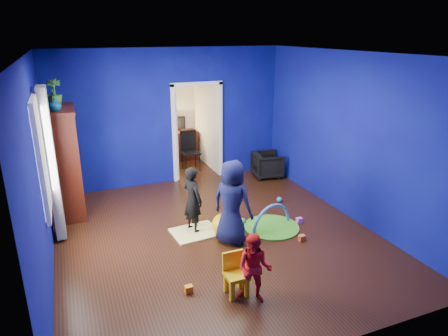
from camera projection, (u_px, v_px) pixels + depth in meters
name	position (u px, v px, depth m)	size (l,w,h in m)	color
floor	(216.00, 235.00, 6.60)	(5.00, 5.50, 0.01)	black
ceiling	(215.00, 54.00, 5.66)	(5.00, 5.50, 0.01)	white
wall_back	(170.00, 118.00, 8.54)	(5.00, 0.02, 2.90)	#0A096E
wall_front	(320.00, 229.00, 3.72)	(5.00, 0.02, 2.90)	#0A096E
wall_left	(39.00, 172.00, 5.25)	(0.02, 5.50, 2.90)	#0A096E
wall_right	(349.00, 136.00, 7.01)	(0.02, 5.50, 2.90)	#0A096E
alcove	(186.00, 117.00, 9.59)	(1.00, 1.75, 2.50)	silver
armchair	(267.00, 165.00, 9.18)	(0.62, 0.64, 0.58)	black
child_black	(193.00, 200.00, 6.58)	(0.41, 0.27, 1.14)	black
child_navy	(232.00, 203.00, 6.19)	(0.67, 0.43, 1.36)	#10153B
toddler_red	(254.00, 269.00, 4.87)	(0.44, 0.34, 0.91)	red
vase	(55.00, 105.00, 6.52)	(0.20, 0.20, 0.21)	#0D5A68
potted_plant	(54.00, 92.00, 6.94)	(0.26, 0.26, 0.47)	#33802E
tv_armoire	(63.00, 162.00, 7.14)	(0.58, 1.14, 1.96)	#42150B
crt_tv	(65.00, 160.00, 7.14)	(0.46, 0.70, 0.54)	silver
yellow_blanket	(195.00, 232.00, 6.67)	(0.75, 0.60, 0.03)	#F2E07A
hopper_ball	(223.00, 225.00, 6.55)	(0.38, 0.38, 0.38)	yellow
kid_chair	(236.00, 277.00, 5.06)	(0.28, 0.28, 0.50)	yellow
play_mat	(271.00, 227.00, 6.85)	(0.95, 0.95, 0.03)	green
toy_arch	(271.00, 227.00, 6.85)	(0.84, 0.84, 0.05)	#3F8CD8
window_left	(39.00, 157.00, 5.53)	(0.03, 0.95, 1.55)	white
curtain	(52.00, 165.00, 6.15)	(0.14, 0.42, 2.40)	slate
doorway	(197.00, 133.00, 8.89)	(1.16, 0.10, 2.10)	white
study_desk	(180.00, 145.00, 10.43)	(0.88, 0.44, 0.75)	#3D140A
desk_monitor	(178.00, 123.00, 10.35)	(0.40, 0.05, 0.32)	black
desk_lamp	(168.00, 125.00, 10.20)	(0.14, 0.14, 0.14)	#FFD88C
folding_chair	(191.00, 152.00, 9.56)	(0.40, 0.40, 0.92)	black
book_shelf	(176.00, 81.00, 9.99)	(0.88, 0.24, 0.04)	white
toy_0	(302.00, 238.00, 6.42)	(0.10, 0.08, 0.10)	#D15822
toy_1	(280.00, 199.00, 7.88)	(0.11, 0.11, 0.11)	blue
toy_2	(189.00, 289.00, 5.14)	(0.10, 0.08, 0.10)	orange
toy_3	(243.00, 221.00, 6.98)	(0.11, 0.11, 0.11)	green
toy_4	(299.00, 221.00, 7.01)	(0.10, 0.08, 0.10)	#DD53DD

